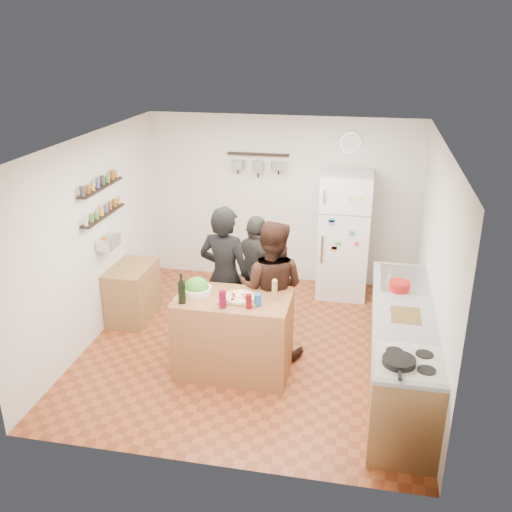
% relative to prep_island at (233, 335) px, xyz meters
% --- Properties ---
extents(room_shell, '(4.20, 4.20, 4.20)m').
position_rel_prep_island_xyz_m(room_shell, '(0.12, 0.95, 0.79)').
color(room_shell, brown).
rests_on(room_shell, ground).
extents(prep_island, '(1.25, 0.72, 0.91)m').
position_rel_prep_island_xyz_m(prep_island, '(0.00, 0.00, 0.00)').
color(prep_island, '#915A35').
rests_on(prep_island, floor).
extents(pizza_board, '(0.42, 0.34, 0.02)m').
position_rel_prep_island_xyz_m(pizza_board, '(0.08, -0.02, 0.47)').
color(pizza_board, brown).
rests_on(pizza_board, prep_island).
extents(pizza, '(0.34, 0.34, 0.02)m').
position_rel_prep_island_xyz_m(pizza, '(0.08, -0.02, 0.48)').
color(pizza, '#D5B98C').
rests_on(pizza, pizza_board).
extents(salad_bowl, '(0.33, 0.33, 0.07)m').
position_rel_prep_island_xyz_m(salad_bowl, '(-0.42, 0.05, 0.49)').
color(salad_bowl, silver).
rests_on(salad_bowl, prep_island).
extents(wine_bottle, '(0.08, 0.08, 0.25)m').
position_rel_prep_island_xyz_m(wine_bottle, '(-0.50, -0.22, 0.58)').
color(wine_bottle, black).
rests_on(wine_bottle, prep_island).
extents(wine_glass_near, '(0.08, 0.08, 0.18)m').
position_rel_prep_island_xyz_m(wine_glass_near, '(-0.05, -0.24, 0.55)').
color(wine_glass_near, '#5B071F').
rests_on(wine_glass_near, prep_island).
extents(wine_glass_far, '(0.06, 0.06, 0.15)m').
position_rel_prep_island_xyz_m(wine_glass_far, '(0.22, -0.20, 0.53)').
color(wine_glass_far, '#5B070C').
rests_on(wine_glass_far, prep_island).
extents(pepper_mill, '(0.06, 0.06, 0.19)m').
position_rel_prep_island_xyz_m(pepper_mill, '(0.45, 0.05, 0.55)').
color(pepper_mill, '#AE8048').
rests_on(pepper_mill, prep_island).
extents(salt_canister, '(0.08, 0.08, 0.13)m').
position_rel_prep_island_xyz_m(salt_canister, '(0.30, -0.12, 0.52)').
color(salt_canister, '#194C8D').
rests_on(salt_canister, prep_island).
extents(person_left, '(0.71, 0.53, 1.76)m').
position_rel_prep_island_xyz_m(person_left, '(-0.23, 0.58, 0.43)').
color(person_left, black).
rests_on(person_left, floor).
extents(person_center, '(0.84, 0.68, 1.66)m').
position_rel_prep_island_xyz_m(person_center, '(0.34, 0.47, 0.37)').
color(person_center, black).
rests_on(person_center, floor).
extents(person_back, '(0.95, 0.72, 1.50)m').
position_rel_prep_island_xyz_m(person_back, '(0.05, 1.07, 0.30)').
color(person_back, '#2B2926').
rests_on(person_back, floor).
extents(counter_run, '(0.63, 2.63, 0.90)m').
position_rel_prep_island_xyz_m(counter_run, '(1.82, 0.01, -0.01)').
color(counter_run, '#9E7042').
rests_on(counter_run, floor).
extents(stove_top, '(0.60, 0.62, 0.02)m').
position_rel_prep_island_xyz_m(stove_top, '(1.82, -0.94, 0.46)').
color(stove_top, white).
rests_on(stove_top, counter_run).
extents(skillet, '(0.29, 0.29, 0.06)m').
position_rel_prep_island_xyz_m(skillet, '(1.72, -1.01, 0.49)').
color(skillet, black).
rests_on(skillet, stove_top).
extents(sink, '(0.50, 0.80, 0.03)m').
position_rel_prep_island_xyz_m(sink, '(1.82, 0.86, 0.46)').
color(sink, silver).
rests_on(sink, counter_run).
extents(cutting_board, '(0.30, 0.40, 0.02)m').
position_rel_prep_island_xyz_m(cutting_board, '(1.82, -0.07, 0.46)').
color(cutting_board, olive).
rests_on(cutting_board, counter_run).
extents(red_bowl, '(0.24, 0.24, 0.10)m').
position_rel_prep_island_xyz_m(red_bowl, '(1.77, 0.54, 0.51)').
color(red_bowl, '#A31612').
rests_on(red_bowl, counter_run).
extents(fridge, '(0.70, 0.68, 1.80)m').
position_rel_prep_island_xyz_m(fridge, '(1.07, 2.31, 0.45)').
color(fridge, white).
rests_on(fridge, floor).
extents(wall_clock, '(0.30, 0.03, 0.30)m').
position_rel_prep_island_xyz_m(wall_clock, '(1.07, 2.64, 1.69)').
color(wall_clock, silver).
rests_on(wall_clock, back_wall).
extents(spice_shelf_lower, '(0.12, 1.00, 0.02)m').
position_rel_prep_island_xyz_m(spice_shelf_lower, '(-1.81, 0.76, 1.04)').
color(spice_shelf_lower, black).
rests_on(spice_shelf_lower, left_wall).
extents(spice_shelf_upper, '(0.12, 1.00, 0.02)m').
position_rel_prep_island_xyz_m(spice_shelf_upper, '(-1.81, 0.76, 1.40)').
color(spice_shelf_upper, black).
rests_on(spice_shelf_upper, left_wall).
extents(produce_basket, '(0.18, 0.35, 0.14)m').
position_rel_prep_island_xyz_m(produce_basket, '(-1.78, 0.76, 0.69)').
color(produce_basket, silver).
rests_on(produce_basket, left_wall).
extents(side_table, '(0.50, 0.80, 0.73)m').
position_rel_prep_island_xyz_m(side_table, '(-1.62, 0.99, -0.09)').
color(side_table, olive).
rests_on(side_table, floor).
extents(pot_rack, '(0.90, 0.04, 0.04)m').
position_rel_prep_island_xyz_m(pot_rack, '(-0.23, 2.56, 1.49)').
color(pot_rack, black).
rests_on(pot_rack, back_wall).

